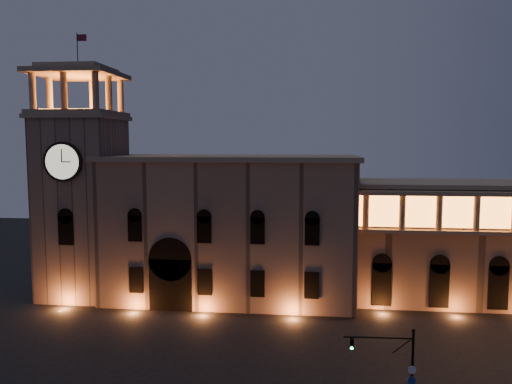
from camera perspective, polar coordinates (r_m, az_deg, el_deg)
ground at (r=43.36m, az=-5.01°, el=-20.65°), size 160.00×160.00×0.00m
government_building at (r=61.70m, az=-3.02°, el=-4.06°), size 30.80×12.80×17.60m
clock_tower at (r=65.79m, az=-19.22°, el=-0.48°), size 9.80×9.80×32.40m
colonnade_wing at (r=67.65m, az=27.25°, el=-5.06°), size 40.60×11.50×14.50m
traffic_light at (r=37.36m, az=16.10°, el=-19.36°), size 4.92×0.60×6.75m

